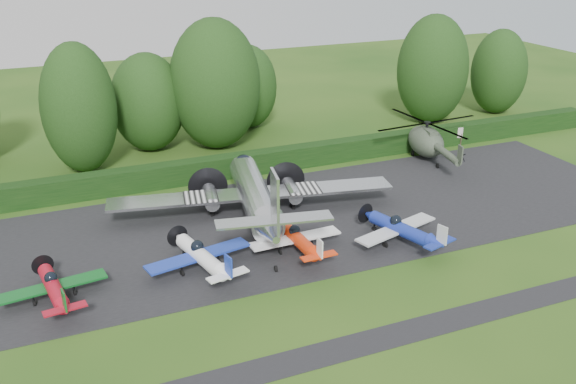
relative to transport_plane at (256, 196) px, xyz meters
name	(u,v)px	position (x,y,z in m)	size (l,w,h in m)	color
ground	(278,299)	(-2.79, -11.32, -2.01)	(160.00, 160.00, 0.00)	#214814
apron	(228,233)	(-2.79, -1.32, -2.00)	(70.00, 18.00, 0.01)	black
taxiway_verge	(320,355)	(-2.79, -17.32, -2.00)	(70.00, 2.00, 0.00)	black
hedgerow	(190,182)	(-2.79, 9.68, -2.01)	(90.00, 1.60, 2.00)	black
transport_plane	(256,196)	(0.00, 0.00, 0.00)	(22.46, 17.22, 7.20)	silver
light_plane_red	(54,287)	(-15.37, -6.35, -0.97)	(6.48, 6.82, 2.49)	#A80F20
light_plane_white	(202,256)	(-6.11, -6.21, -0.84)	(7.27, 7.65, 2.79)	white
light_plane_orange	(298,239)	(0.78, -6.21, -0.94)	(6.68, 7.02, 2.57)	#F0360E
light_plane_blue	(402,229)	(8.17, -7.81, -0.86)	(7.14, 7.51, 2.75)	navy
helicopter	(426,139)	(20.23, 6.98, -0.04)	(11.38, 13.33, 3.67)	#394334
sign_board	(447,134)	(24.29, 9.18, -0.70)	(3.44, 0.13, 1.93)	#3F3326
tree_0	(499,72)	(37.44, 17.68, 3.01)	(6.54, 6.54, 10.07)	black
tree_1	(248,87)	(7.84, 23.64, 2.61)	(6.34, 6.34, 9.26)	black
tree_3	(433,69)	(27.73, 17.42, 4.12)	(7.99, 7.99, 12.28)	black
tree_5	(148,102)	(-4.01, 20.09, 2.92)	(7.35, 7.35, 9.87)	black
tree_6	(79,109)	(-10.89, 16.28, 3.96)	(6.70, 6.70, 11.96)	black
tree_7	(215,84)	(2.47, 18.29, 4.53)	(9.07, 9.07, 13.10)	black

